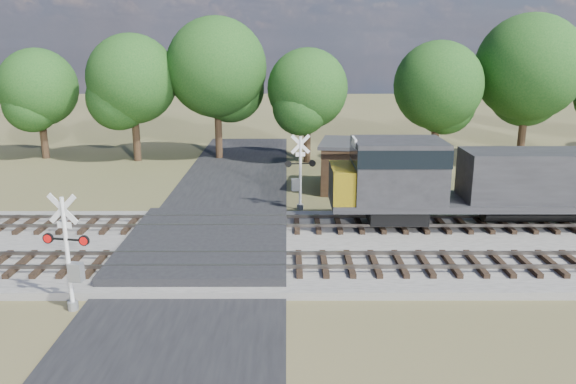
{
  "coord_description": "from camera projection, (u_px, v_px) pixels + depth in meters",
  "views": [
    {
      "loc": [
        3.52,
        -22.69,
        8.8
      ],
      "look_at": [
        3.57,
        2.0,
        2.26
      ],
      "focal_mm": 35.0,
      "sensor_mm": 36.0,
      "label": 1
    }
  ],
  "objects": [
    {
      "name": "ground",
      "position": [
        205.0,
        255.0,
        24.18
      ],
      "size": [
        160.0,
        160.0,
        0.0
      ],
      "primitive_type": "plane",
      "color": "#494E29",
      "rests_on": "ground"
    },
    {
      "name": "equipment_shed",
      "position": [
        357.0,
        166.0,
        34.44
      ],
      "size": [
        5.13,
        5.13,
        3.04
      ],
      "rotation": [
        0.0,
        0.0,
        -0.17
      ],
      "color": "#40291B",
      "rests_on": "ground"
    },
    {
      "name": "treeline",
      "position": [
        359.0,
        76.0,
        41.59
      ],
      "size": [
        81.84,
        10.21,
        11.09
      ],
      "color": "black",
      "rests_on": "ground"
    },
    {
      "name": "track_far",
      "position": [
        279.0,
        224.0,
        26.98
      ],
      "size": [
        140.0,
        2.6,
        0.33
      ],
      "color": "black",
      "rests_on": "ballast_bed"
    },
    {
      "name": "crossing_signal_near",
      "position": [
        71.0,
        263.0,
        18.72
      ],
      "size": [
        1.65,
        0.43,
        4.11
      ],
      "rotation": [
        0.0,
        0.0,
        -0.18
      ],
      "color": "silver",
      "rests_on": "ground"
    },
    {
      "name": "crossing_signal_far",
      "position": [
        299.0,
        179.0,
        30.31
      ],
      "size": [
        1.67,
        0.39,
        4.15
      ],
      "rotation": [
        0.0,
        0.0,
        3.27
      ],
      "color": "silver",
      "rests_on": "ground"
    },
    {
      "name": "track_near",
      "position": [
        277.0,
        263.0,
        22.14
      ],
      "size": [
        140.0,
        2.6,
        0.33
      ],
      "color": "black",
      "rests_on": "ballast_bed"
    },
    {
      "name": "crossing_panel",
      "position": [
        207.0,
        244.0,
        24.58
      ],
      "size": [
        7.0,
        9.0,
        0.62
      ],
      "primitive_type": "cube",
      "color": "#262628",
      "rests_on": "ground"
    },
    {
      "name": "road",
      "position": [
        205.0,
        254.0,
        24.17
      ],
      "size": [
        7.0,
        60.0,
        0.08
      ],
      "primitive_type": "cube",
      "color": "black",
      "rests_on": "ground"
    },
    {
      "name": "ballast_bed",
      "position": [
        434.0,
        247.0,
        24.64
      ],
      "size": [
        140.0,
        10.0,
        0.3
      ],
      "primitive_type": "cube",
      "color": "gray",
      "rests_on": "ground"
    }
  ]
}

